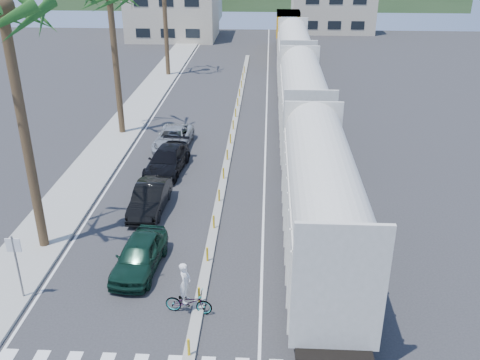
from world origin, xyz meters
name	(u,v)px	position (x,y,z in m)	size (l,w,h in m)	color
ground	(193,339)	(0.00, 0.00, 0.00)	(140.00, 140.00, 0.00)	#28282B
sidewalk	(130,120)	(-8.50, 25.00, 0.07)	(3.00, 90.00, 0.15)	gray
rails	(296,112)	(5.00, 28.00, 0.03)	(1.56, 100.00, 0.06)	black
median	(230,144)	(0.00, 19.96, 0.09)	(0.45, 60.00, 0.85)	gray
lane_markings	(208,122)	(-2.15, 25.00, 0.00)	(9.42, 90.00, 0.01)	silver
freight_train	(299,85)	(5.00, 25.76, 2.91)	(3.00, 60.94, 5.85)	beige
street_sign	(16,259)	(-7.30, 2.00, 1.97)	(0.60, 0.08, 3.00)	slate
car_lead	(139,255)	(-2.96, 4.38, 0.75)	(2.12, 4.54, 1.50)	black
car_second	(150,198)	(-3.65, 9.94, 0.75)	(1.70, 4.59, 1.50)	black
car_third	(167,160)	(-3.66, 15.25, 0.75)	(2.56, 5.33, 1.50)	black
car_rear	(173,138)	(-3.97, 19.37, 0.69)	(2.46, 5.07, 1.39)	#ADB0B3
cyclist	(188,297)	(-0.39, 1.53, 0.73)	(1.10, 2.05, 2.29)	#9EA0A5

